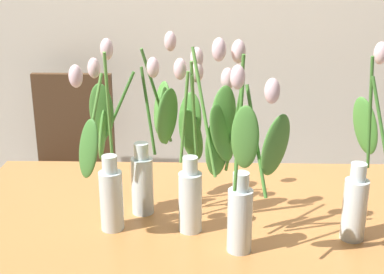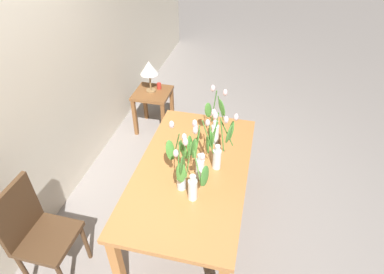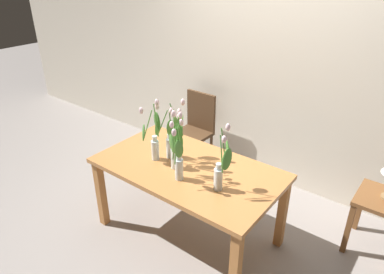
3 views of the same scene
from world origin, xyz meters
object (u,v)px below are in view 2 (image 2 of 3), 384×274
dining_table (192,177)px  tulip_vase_0 (193,182)px  side_table (153,100)px  tulip_vase_1 (215,124)px  pillar_candle (159,86)px  dining_chair (36,230)px  table_lamp (149,69)px  tulip_vase_4 (180,168)px  tulip_vase_3 (199,155)px  tulip_vase_2 (218,146)px

dining_table → tulip_vase_0: 0.42m
dining_table → side_table: (1.43, 0.85, -0.22)m
tulip_vase_1 → pillar_candle: 1.48m
tulip_vase_0 → dining_chair: (-0.39, 1.12, -0.40)m
dining_chair → table_lamp: 2.18m
dining_table → tulip_vase_1: size_ratio=2.88×
tulip_vase_4 → pillar_candle: tulip_vase_4 is taller
tulip_vase_0 → tulip_vase_3: (0.24, 0.01, 0.04)m
tulip_vase_0 → tulip_vase_1: 0.72m
dining_table → side_table: dining_table is taller
tulip_vase_2 → pillar_candle: tulip_vase_2 is taller
tulip_vase_4 → side_table: tulip_vase_4 is taller
tulip_vase_0 → tulip_vase_1: tulip_vase_1 is taller
tulip_vase_0 → tulip_vase_2: 0.39m
dining_table → tulip_vase_2: size_ratio=2.80×
tulip_vase_2 → tulip_vase_4: tulip_vase_2 is taller
table_lamp → pillar_candle: table_lamp is taller
dining_chair → side_table: size_ratio=1.69×
tulip_vase_2 → table_lamp: size_ratio=1.44×
tulip_vase_2 → tulip_vase_3: size_ratio=0.99×
pillar_candle → side_table: bearing=148.6°
dining_table → tulip_vase_3: bearing=-135.4°
tulip_vase_3 → table_lamp: 1.78m
dining_chair → table_lamp: size_ratio=2.34×
tulip_vase_1 → table_lamp: size_ratio=1.40×
tulip_vase_0 → tulip_vase_2: tulip_vase_2 is taller
tulip_vase_4 → tulip_vase_0: bearing=-127.7°
pillar_candle → tulip_vase_2: bearing=-146.2°
tulip_vase_1 → dining_chair: tulip_vase_1 is taller
dining_table → pillar_candle: dining_table is taller
side_table → table_lamp: size_ratio=1.38×
dining_chair → tulip_vase_2: bearing=-58.5°
tulip_vase_1 → pillar_candle: (1.12, 0.90, -0.33)m
tulip_vase_3 → pillar_candle: bearing=28.2°
dining_chair → side_table: 2.14m
tulip_vase_3 → table_lamp: bearing=31.7°
tulip_vase_1 → dining_chair: (-1.11, 1.15, -0.40)m
tulip_vase_3 → side_table: 1.84m
dining_table → table_lamp: table_lamp is taller
tulip_vase_1 → pillar_candle: tulip_vase_1 is taller
pillar_candle → dining_chair: bearing=173.5°
dining_chair → dining_table: bearing=-56.1°
tulip_vase_1 → tulip_vase_3: size_ratio=0.96×
side_table → pillar_candle: (0.10, -0.06, 0.16)m
tulip_vase_1 → tulip_vase_2: bearing=-166.8°
dining_table → table_lamp: bearing=31.0°
dining_chair → table_lamp: bearing=-4.6°
dining_table → pillar_candle: 1.72m
dining_table → pillar_candle: bearing=27.3°
tulip_vase_1 → tulip_vase_3: bearing=174.6°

